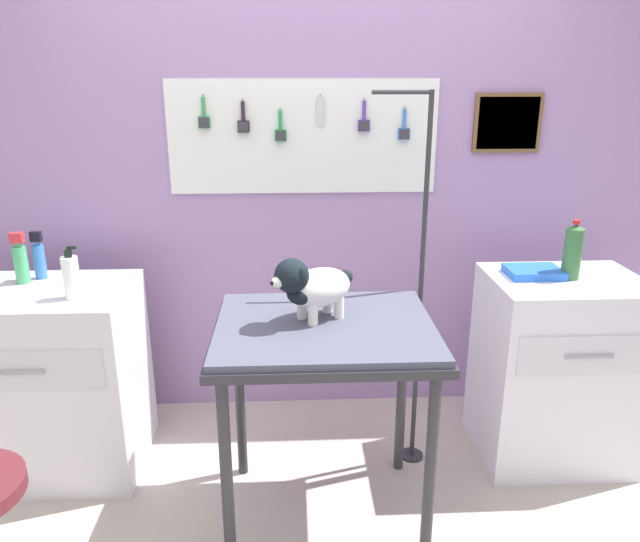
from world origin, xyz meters
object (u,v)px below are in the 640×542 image
object	(u,v)px
counter_left	(49,380)
grooming_arm	(418,303)
dog	(312,286)
shampoo_bottle	(21,261)
grooming_table	(325,346)
cabinet_right	(556,369)
soda_bottle	(573,252)

from	to	relation	value
counter_left	grooming_arm	bearing A→B (deg)	-1.22
dog	shampoo_bottle	distance (m)	1.36
grooming_table	dog	xyz separation A→B (m)	(-0.05, 0.03, 0.23)
cabinet_right	soda_bottle	size ratio (longest dim) A/B	3.36
grooming_arm	soda_bottle	size ratio (longest dim) A/B	6.38
grooming_arm	dog	xyz separation A→B (m)	(-0.48, -0.34, 0.21)
dog	shampoo_bottle	bearing A→B (deg)	159.79
dog	cabinet_right	bearing A→B (deg)	16.74
grooming_table	counter_left	size ratio (longest dim) A/B	0.99
cabinet_right	soda_bottle	bearing A→B (deg)	26.70
counter_left	shampoo_bottle	world-z (taller)	shampoo_bottle
grooming_arm	cabinet_right	bearing A→B (deg)	1.05
grooming_table	soda_bottle	bearing A→B (deg)	18.99
counter_left	soda_bottle	distance (m)	2.42
shampoo_bottle	soda_bottle	bearing A→B (deg)	-2.80
grooming_table	grooming_arm	distance (m)	0.57
shampoo_bottle	soda_bottle	world-z (taller)	soda_bottle
cabinet_right	soda_bottle	distance (m)	0.57
cabinet_right	soda_bottle	xyz separation A→B (m)	(0.00, 0.00, 0.57)
grooming_arm	counter_left	world-z (taller)	grooming_arm
shampoo_bottle	cabinet_right	bearing A→B (deg)	-2.86
grooming_table	grooming_arm	size ratio (longest dim) A/B	0.51
counter_left	soda_bottle	bearing A→B (deg)	-0.51
grooming_arm	cabinet_right	xyz separation A→B (m)	(0.67, 0.01, -0.35)
grooming_arm	counter_left	size ratio (longest dim) A/B	1.95
dog	counter_left	xyz separation A→B (m)	(-1.19, 0.37, -0.57)
dog	counter_left	size ratio (longest dim) A/B	0.39
grooming_arm	cabinet_right	world-z (taller)	grooming_arm
dog	soda_bottle	size ratio (longest dim) A/B	1.28
grooming_table	soda_bottle	world-z (taller)	soda_bottle
grooming_arm	soda_bottle	bearing A→B (deg)	1.25
cabinet_right	grooming_arm	bearing A→B (deg)	-178.95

